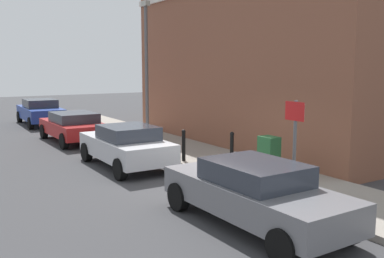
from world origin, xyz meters
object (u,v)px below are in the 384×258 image
(bollard_near_cabinet, at_px, (232,147))
(lamppost, at_px, (146,64))
(car_silver, at_px, (126,145))
(utility_cabinet, at_px, (269,158))
(car_red, at_px, (74,126))
(bollard_far_kerb, at_px, (184,144))
(street_sign, at_px, (295,134))
(car_blue, at_px, (40,111))
(car_grey, at_px, (254,192))

(bollard_near_cabinet, xyz_separation_m, lamppost, (-0.10, 5.81, 2.60))
(car_silver, relative_size, utility_cabinet, 3.52)
(car_red, bearing_deg, utility_cabinet, -165.24)
(bollard_far_kerb, bearing_deg, bollard_near_cabinet, -50.11)
(bollard_far_kerb, distance_m, street_sign, 4.90)
(car_silver, height_order, car_blue, car_blue)
(car_silver, relative_size, car_blue, 0.90)
(utility_cabinet, xyz_separation_m, bollard_near_cabinet, (0.10, 1.83, 0.02))
(car_silver, relative_size, car_red, 0.96)
(bollard_near_cabinet, bearing_deg, car_grey, -121.96)
(car_grey, xyz_separation_m, car_silver, (-0.09, 6.22, 0.01))
(lamppost, bearing_deg, utility_cabinet, -90.00)
(car_silver, height_order, utility_cabinet, car_silver)
(bollard_far_kerb, xyz_separation_m, lamppost, (0.93, 4.58, 2.60))
(car_grey, distance_m, car_blue, 18.24)
(utility_cabinet, height_order, lamppost, lamppost)
(bollard_near_cabinet, xyz_separation_m, bollard_far_kerb, (-1.03, 1.24, 0.00))
(car_blue, bearing_deg, bollard_far_kerb, -171.54)
(car_blue, relative_size, bollard_far_kerb, 4.31)
(car_red, distance_m, car_blue, 6.42)
(car_blue, relative_size, bollard_near_cabinet, 4.31)
(lamppost, bearing_deg, car_blue, 107.27)
(car_grey, xyz_separation_m, lamppost, (2.53, 10.03, 2.60))
(car_blue, height_order, bollard_near_cabinet, car_blue)
(bollard_near_cabinet, height_order, street_sign, street_sign)
(bollard_far_kerb, relative_size, lamppost, 0.18)
(car_grey, height_order, bollard_near_cabinet, car_grey)
(car_blue, xyz_separation_m, bollard_far_kerb, (1.62, -12.79, -0.04))
(utility_cabinet, height_order, bollard_far_kerb, utility_cabinet)
(car_grey, distance_m, utility_cabinet, 3.48)
(utility_cabinet, bearing_deg, street_sign, -114.48)
(car_silver, bearing_deg, bollard_near_cabinet, -126.40)
(car_silver, distance_m, car_red, 5.60)
(car_grey, height_order, lamppost, lamppost)
(utility_cabinet, distance_m, bollard_far_kerb, 3.21)
(bollard_far_kerb, distance_m, lamppost, 5.34)
(car_grey, distance_m, car_red, 11.82)
(car_grey, height_order, bollard_far_kerb, car_grey)
(street_sign, bearing_deg, bollard_near_cabinet, 75.99)
(bollard_near_cabinet, relative_size, street_sign, 0.45)
(bollard_far_kerb, relative_size, street_sign, 0.45)
(car_blue, relative_size, street_sign, 1.95)
(utility_cabinet, relative_size, lamppost, 0.20)
(car_grey, relative_size, car_red, 1.05)
(street_sign, distance_m, lamppost, 9.55)
(lamppost, bearing_deg, car_red, 145.79)
(bollard_near_cabinet, height_order, bollard_far_kerb, same)
(car_blue, height_order, bollard_far_kerb, car_blue)
(car_silver, xyz_separation_m, lamppost, (2.62, 3.81, 2.59))
(car_grey, bearing_deg, car_silver, -0.03)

